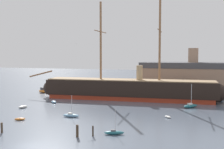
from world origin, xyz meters
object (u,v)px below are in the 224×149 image
object	(u,v)px
sailboat_foreground_right	(114,132)
mooring_piling_right_pair	(93,131)
dinghy_foreground_left	(20,119)
dinghy_mid_left	(23,107)
dinghy_alongside_bow	(54,102)
mooring_piling_nearest	(77,131)
mooring_piling_left_pair	(2,128)
sailboat_alongside_stern	(191,106)
seagull_in_flight	(77,44)
dinghy_mid_right	(168,117)
dinghy_distant_centre	(137,92)
tall_ship	(129,89)
sailboat_near_centre	(71,115)
dinghy_far_right	(221,101)
motorboat_far_left	(43,91)

from	to	relation	value
sailboat_foreground_right	mooring_piling_right_pair	bearing A→B (deg)	-147.37
dinghy_foreground_left	dinghy_mid_left	xyz separation A→B (m)	(-7.11, 11.98, 0.06)
dinghy_alongside_bow	mooring_piling_nearest	distance (m)	34.82
dinghy_mid_left	mooring_piling_left_pair	bearing A→B (deg)	-65.55
mooring_piling_right_pair	sailboat_foreground_right	bearing A→B (deg)	32.63
dinghy_alongside_bow	mooring_piling_right_pair	bearing A→B (deg)	-52.10
mooring_piling_left_pair	sailboat_alongside_stern	bearing A→B (deg)	47.54
mooring_piling_left_pair	seagull_in_flight	xyz separation A→B (m)	(5.95, 19.51, 14.94)
mooring_piling_nearest	seagull_in_flight	world-z (taller)	seagull_in_flight
dinghy_foreground_left	dinghy_mid_right	size ratio (longest dim) A/B	1.27
mooring_piling_right_pair	seagull_in_flight	bearing A→B (deg)	120.06
dinghy_distant_centre	mooring_piling_right_pair	bearing A→B (deg)	-85.83
seagull_in_flight	tall_ship	bearing A→B (deg)	72.75
tall_ship	mooring_piling_right_pair	world-z (taller)	tall_ship
sailboat_near_centre	dinghy_mid_left	world-z (taller)	sailboat_near_centre
seagull_in_flight	dinghy_distant_centre	bearing A→B (deg)	81.38
seagull_in_flight	sailboat_foreground_right	bearing A→B (deg)	-49.36
tall_ship	dinghy_far_right	world-z (taller)	tall_ship
motorboat_far_left	dinghy_far_right	distance (m)	57.86
dinghy_alongside_bow	dinghy_mid_right	bearing A→B (deg)	-17.50
mooring_piling_nearest	dinghy_distant_centre	bearing A→B (deg)	91.77
dinghy_mid_right	motorboat_far_left	xyz separation A→B (m)	(-45.48, 28.20, 0.45)
dinghy_mid_left	sailboat_alongside_stern	bearing A→B (deg)	16.95
tall_ship	mooring_piling_right_pair	size ratio (longest dim) A/B	34.69
sailboat_alongside_stern	mooring_piling_nearest	size ratio (longest dim) A/B	2.98
mooring_piling_nearest	motorboat_far_left	bearing A→B (deg)	124.81
dinghy_distant_centre	seagull_in_flight	size ratio (longest dim) A/B	2.50
dinghy_mid_right	mooring_piling_left_pair	xyz separation A→B (m)	(-26.33, -20.08, 0.68)
mooring_piling_left_pair	sailboat_near_centre	bearing A→B (deg)	67.25
dinghy_mid_right	motorboat_far_left	distance (m)	53.52
dinghy_foreground_left	mooring_piling_right_pair	size ratio (longest dim) A/B	1.35
dinghy_mid_left	mooring_piling_nearest	distance (m)	30.59
tall_ship	seagull_in_flight	xyz separation A→B (m)	(-6.94, -22.33, 12.73)
mooring_piling_left_pair	mooring_piling_right_pair	bearing A→B (deg)	8.71
sailboat_near_centre	mooring_piling_nearest	xyz separation A→B (m)	(7.27, -13.69, 0.60)
sailboat_alongside_stern	mooring_piling_nearest	world-z (taller)	sailboat_alongside_stern
dinghy_alongside_bow	mooring_piling_right_pair	world-z (taller)	mooring_piling_right_pair
dinghy_mid_left	seagull_in_flight	bearing A→B (deg)	-6.21
sailboat_near_centre	tall_ship	bearing A→B (deg)	76.17
dinghy_alongside_bow	dinghy_far_right	size ratio (longest dim) A/B	1.05
tall_ship	mooring_piling_nearest	xyz separation A→B (m)	(0.65, -40.58, -2.09)
dinghy_foreground_left	tall_ship	bearing A→B (deg)	64.69
dinghy_mid_left	dinghy_mid_right	world-z (taller)	dinghy_mid_left
mooring_piling_nearest	seagull_in_flight	size ratio (longest dim) A/B	1.97
tall_ship	seagull_in_flight	distance (m)	26.63
motorboat_far_left	seagull_in_flight	size ratio (longest dim) A/B	4.73
dinghy_mid_left	mooring_piling_left_pair	size ratio (longest dim) A/B	1.60
tall_ship	dinghy_alongside_bow	size ratio (longest dim) A/B	22.36
sailboat_foreground_right	dinghy_mid_left	world-z (taller)	sailboat_foreground_right
seagull_in_flight	sailboat_near_centre	bearing A→B (deg)	-86.01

